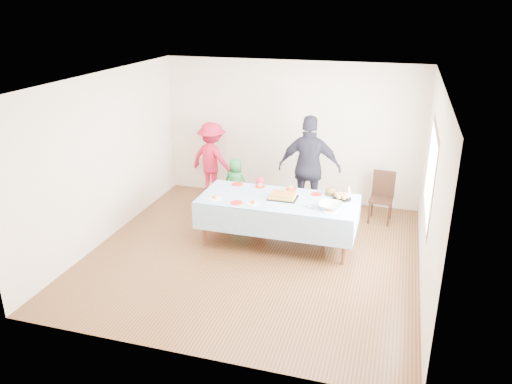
% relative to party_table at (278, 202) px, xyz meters
% --- Properties ---
extents(ground, '(5.00, 5.00, 0.00)m').
position_rel_party_table_xyz_m(ground, '(-0.27, -0.48, -0.72)').
color(ground, '#4D2C16').
rests_on(ground, ground).
extents(room_walls, '(5.04, 5.04, 2.72)m').
position_rel_party_table_xyz_m(room_walls, '(-0.21, -0.48, 1.05)').
color(room_walls, beige).
rests_on(room_walls, ground).
extents(party_table, '(2.50, 1.10, 0.78)m').
position_rel_party_table_xyz_m(party_table, '(0.00, 0.00, 0.00)').
color(party_table, '#57331D').
rests_on(party_table, ground).
extents(birthday_cake, '(0.45, 0.35, 0.08)m').
position_rel_party_table_xyz_m(birthday_cake, '(0.07, 0.03, 0.09)').
color(birthday_cake, black).
rests_on(birthday_cake, party_table).
extents(rolls_tray, '(0.31, 0.31, 0.09)m').
position_rel_party_table_xyz_m(rolls_tray, '(0.97, 0.26, 0.09)').
color(rolls_tray, black).
rests_on(rolls_tray, party_table).
extents(punch_bowl, '(0.36, 0.36, 0.09)m').
position_rel_party_table_xyz_m(punch_bowl, '(0.85, -0.17, 0.10)').
color(punch_bowl, silver).
rests_on(punch_bowl, party_table).
extents(party_hat, '(0.11, 0.11, 0.19)m').
position_rel_party_table_xyz_m(party_hat, '(1.05, 0.45, 0.15)').
color(party_hat, white).
rests_on(party_hat, party_table).
extents(fork_pile, '(0.24, 0.18, 0.07)m').
position_rel_party_table_xyz_m(fork_pile, '(0.56, -0.20, 0.09)').
color(fork_pile, white).
rests_on(fork_pile, party_table).
extents(plate_red_far_a, '(0.19, 0.19, 0.01)m').
position_rel_party_table_xyz_m(plate_red_far_a, '(-0.83, 0.43, 0.06)').
color(plate_red_far_a, red).
rests_on(plate_red_far_a, party_table).
extents(plate_red_far_b, '(0.16, 0.16, 0.01)m').
position_rel_party_table_xyz_m(plate_red_far_b, '(-0.42, 0.42, 0.06)').
color(plate_red_far_b, red).
rests_on(plate_red_far_b, party_table).
extents(plate_red_far_c, '(0.18, 0.18, 0.01)m').
position_rel_party_table_xyz_m(plate_red_far_c, '(0.11, 0.46, 0.06)').
color(plate_red_far_c, red).
rests_on(plate_red_far_c, party_table).
extents(plate_red_far_d, '(0.18, 0.18, 0.01)m').
position_rel_party_table_xyz_m(plate_red_far_d, '(0.55, 0.34, 0.06)').
color(plate_red_far_d, red).
rests_on(plate_red_far_d, party_table).
extents(plate_red_near, '(0.19, 0.19, 0.01)m').
position_rel_party_table_xyz_m(plate_red_near, '(-0.58, -0.36, 0.06)').
color(plate_red_near, red).
rests_on(plate_red_near, party_table).
extents(plate_white_left, '(0.22, 0.22, 0.01)m').
position_rel_party_table_xyz_m(plate_white_left, '(-0.97, -0.31, 0.06)').
color(plate_white_left, white).
rests_on(plate_white_left, party_table).
extents(plate_white_mid, '(0.21, 0.21, 0.01)m').
position_rel_party_table_xyz_m(plate_white_mid, '(-0.33, -0.33, 0.06)').
color(plate_white_mid, white).
rests_on(plate_white_mid, party_table).
extents(plate_white_right, '(0.22, 0.22, 0.01)m').
position_rel_party_table_xyz_m(plate_white_right, '(0.86, -0.29, 0.06)').
color(plate_white_right, white).
rests_on(plate_white_right, party_table).
extents(dining_chair, '(0.42, 0.42, 0.90)m').
position_rel_party_table_xyz_m(dining_chair, '(1.56, 1.41, -0.22)').
color(dining_chair, black).
rests_on(dining_chair, ground).
extents(toddler_left, '(0.39, 0.33, 0.91)m').
position_rel_party_table_xyz_m(toddler_left, '(-0.48, 0.57, -0.27)').
color(toddler_left, '#DD1B47').
rests_on(toddler_left, ground).
extents(toddler_mid, '(0.47, 0.31, 0.95)m').
position_rel_party_table_xyz_m(toddler_mid, '(-1.15, 1.28, -0.25)').
color(toddler_mid, '#297C3A').
rests_on(toddler_mid, ground).
extents(toddler_right, '(0.46, 0.37, 0.89)m').
position_rel_party_table_xyz_m(toddler_right, '(0.75, 0.42, -0.28)').
color(toddler_right, '#A8904E').
rests_on(toddler_right, ground).
extents(adult_left, '(1.09, 0.82, 1.50)m').
position_rel_party_table_xyz_m(adult_left, '(-1.79, 1.72, 0.03)').
color(adult_left, red).
rests_on(adult_left, ground).
extents(adult_right, '(1.13, 0.52, 1.89)m').
position_rel_party_table_xyz_m(adult_right, '(0.28, 1.15, 0.22)').
color(adult_right, '#252431').
rests_on(adult_right, ground).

